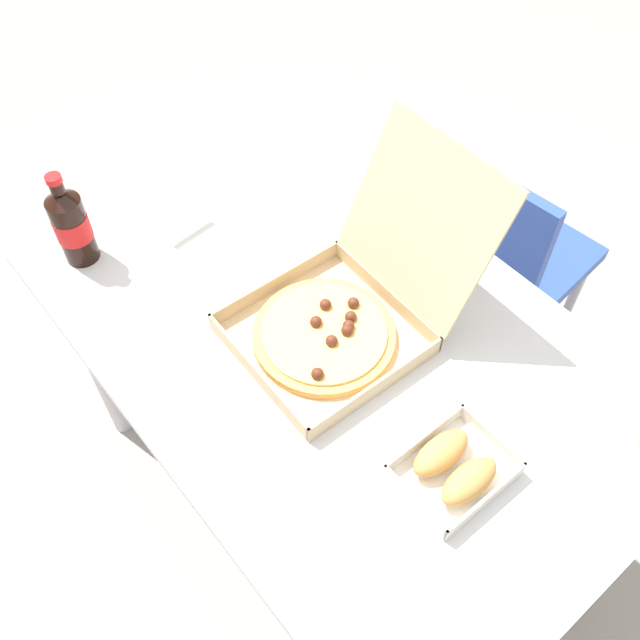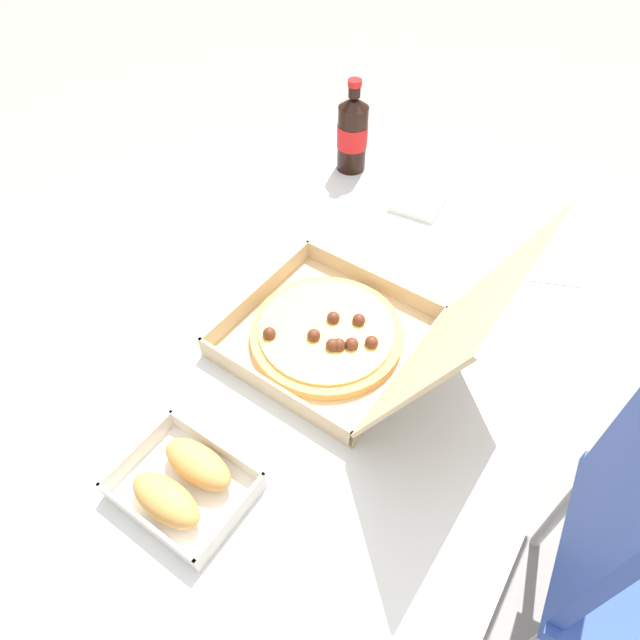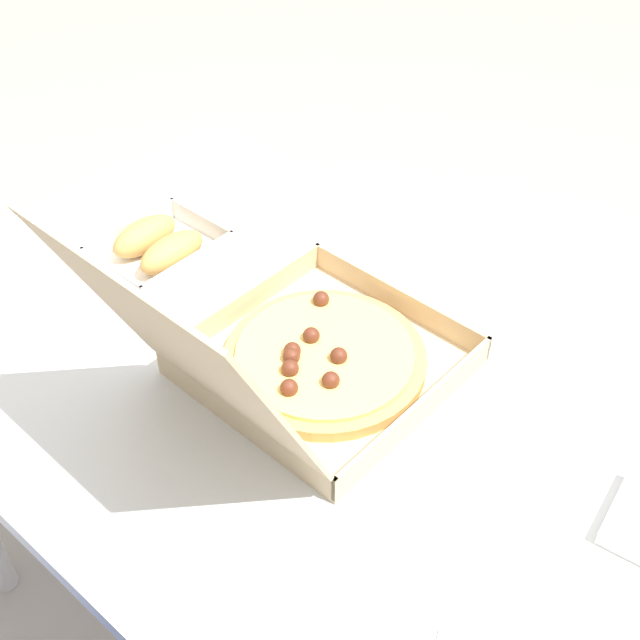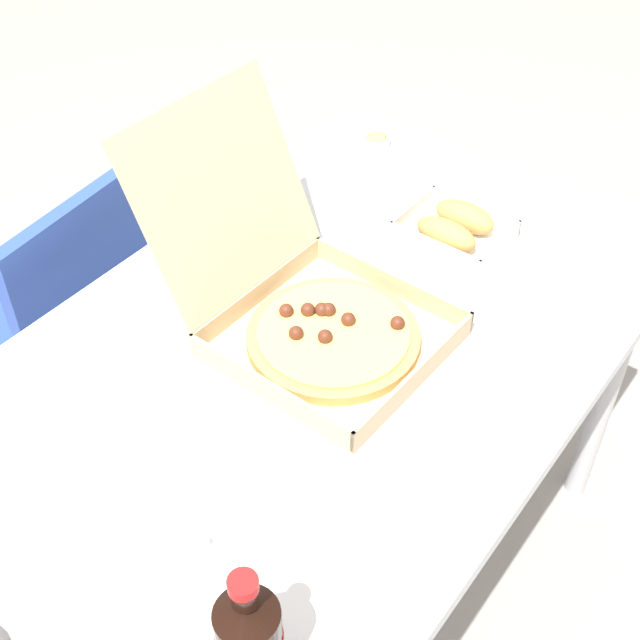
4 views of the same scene
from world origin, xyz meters
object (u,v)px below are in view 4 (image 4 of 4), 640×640
Objects in this scene: chair at (58,325)px; napkin_pile at (149,555)px; pizza_box_open at (313,311)px; bread_side_box at (455,228)px; dipping_sauce_cup at (377,141)px; paper_menu at (6,454)px.

napkin_pile is (-0.39, -0.71, 0.28)m from chair.
bread_side_box is (0.36, -0.06, -0.02)m from pizza_box_open.
bread_side_box reaches higher than dipping_sauce_cup.
pizza_box_open is at bearing -46.04° from paper_menu.
bread_side_box is 0.86m from paper_menu.
bread_side_box is (0.44, -0.68, 0.30)m from chair.
napkin_pile reaches higher than paper_menu.
chair is 14.82× the size of dipping_sauce_cup.
paper_menu is at bearing 90.40° from napkin_pile.
pizza_box_open is 0.36m from bread_side_box.
chair is at bearing 24.87° from paper_menu.
pizza_box_open reaches higher than bread_side_box.
pizza_box_open is 2.44× the size of bread_side_box.
bread_side_box is 0.35m from dipping_sauce_cup.
bread_side_box is 0.91× the size of paper_menu.
pizza_box_open reaches higher than chair.
pizza_box_open is at bearing -83.07° from chair.
bread_side_box is at bearing -121.88° from dipping_sauce_cup.
napkin_pile is 1.06m from dipping_sauce_cup.
bread_side_box is at bearing -57.36° from chair.
pizza_box_open reaches higher than dipping_sauce_cup.
dipping_sauce_cup is at bearing 58.12° from bread_side_box.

